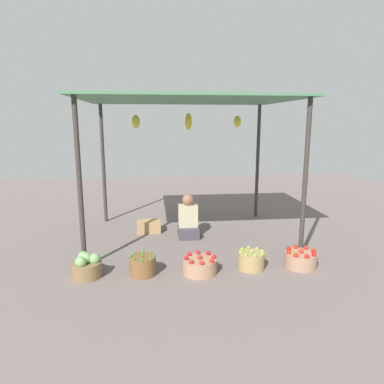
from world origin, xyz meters
name	(u,v)px	position (x,y,z in m)	size (l,w,h in m)	color
ground_plane	(188,236)	(0.00, 0.00, 0.00)	(14.00, 14.00, 0.00)	slate
market_stall_structure	(188,108)	(0.00, 0.01, 2.27)	(3.53, 2.65, 2.44)	#38332D
vendor_person	(188,220)	(0.00, 0.01, 0.30)	(0.36, 0.44, 0.78)	#413B49
basket_cabbages	(87,266)	(-1.52, -1.51, 0.15)	(0.40, 0.40, 0.34)	brown
basket_green_chilies	(143,265)	(-0.78, -1.52, 0.13)	(0.36, 0.36, 0.29)	brown
basket_red_apples	(200,265)	(0.00, -1.56, 0.11)	(0.47, 0.47, 0.26)	#A87F5E
basket_limes	(251,260)	(0.75, -1.49, 0.12)	(0.37, 0.37, 0.28)	#A68854
basket_red_tomatoes	(301,259)	(1.47, -1.51, 0.11)	(0.46, 0.46, 0.27)	#A37C5F
wooden_crate_near_vendor	(149,226)	(-0.71, 0.33, 0.11)	(0.44, 0.27, 0.22)	#A48153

